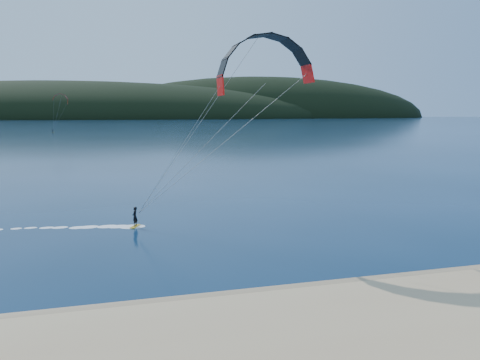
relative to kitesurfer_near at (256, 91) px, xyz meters
name	(u,v)px	position (x,y,z in m)	size (l,w,h in m)	color
ground	(181,360)	(-7.67, -15.71, -10.39)	(1800.00, 1800.00, 0.00)	#071D35
wet_sand	(167,308)	(-7.67, -11.21, -10.34)	(220.00, 2.50, 0.10)	#8E7552
headland	(114,118)	(-7.04, 729.57, -10.39)	(1200.00, 310.00, 140.00)	black
kitesurfer_near	(256,91)	(0.00, 0.00, 0.00)	(23.14, 8.15, 14.13)	#BF9516
kitesurfer_far	(60,102)	(-31.31, 186.74, 3.26)	(8.57, 7.69, 16.24)	#BF9516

